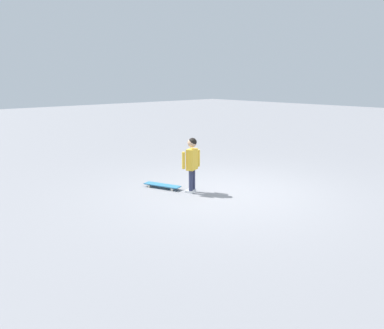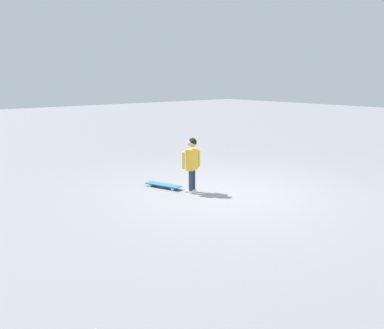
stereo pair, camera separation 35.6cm
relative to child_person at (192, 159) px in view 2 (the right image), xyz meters
The scene contains 3 objects.
ground_plane 0.95m from the child_person, 135.87° to the right, with size 50.00×50.00×0.00m, color gray.
child_person is the anchor object (origin of this frame).
skateboard 0.89m from the child_person, 21.19° to the left, with size 0.80×0.44×0.07m.
Camera 2 is at (-5.02, 5.06, 2.14)m, focal length 36.29 mm.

